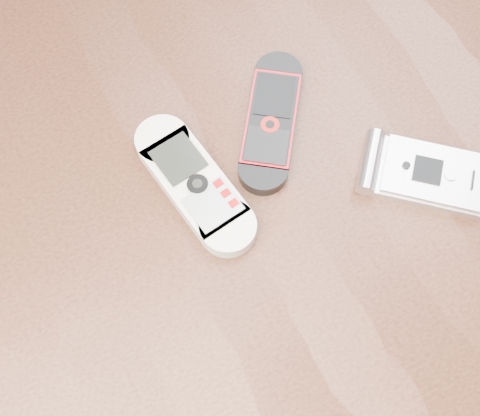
% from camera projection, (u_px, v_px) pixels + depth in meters
% --- Properties ---
extents(ground, '(4.00, 4.00, 0.00)m').
position_uv_depth(ground, '(238.00, 372.00, 1.25)').
color(ground, '#472B19').
rests_on(ground, ground).
extents(table, '(1.20, 0.80, 0.75)m').
position_uv_depth(table, '(235.00, 257.00, 0.66)').
color(table, black).
rests_on(table, ground).
extents(nokia_white, '(0.07, 0.15, 0.02)m').
position_uv_depth(nokia_white, '(194.00, 183.00, 0.56)').
color(nokia_white, silver).
rests_on(nokia_white, table).
extents(nokia_black_red, '(0.12, 0.14, 0.01)m').
position_uv_depth(nokia_black_red, '(271.00, 120.00, 0.59)').
color(nokia_black_red, black).
rests_on(nokia_black_red, table).
extents(motorola_razr, '(0.12, 0.12, 0.02)m').
position_uv_depth(motorola_razr, '(429.00, 175.00, 0.57)').
color(motorola_razr, silver).
rests_on(motorola_razr, table).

